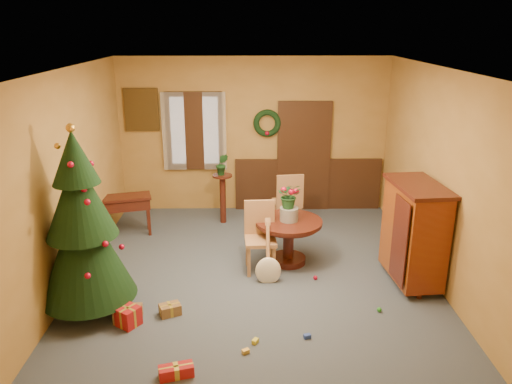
{
  "coord_description": "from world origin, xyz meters",
  "views": [
    {
      "loc": [
        -0.1,
        -6.45,
        3.44
      ],
      "look_at": [
        0.01,
        0.4,
        1.13
      ],
      "focal_mm": 35.0,
      "sensor_mm": 36.0,
      "label": 1
    }
  ],
  "objects_px": {
    "christmas_tree": "(82,227)",
    "writing_desk": "(127,206)",
    "dining_table": "(289,233)",
    "chair_near": "(260,234)",
    "sideboard": "(414,231)"
  },
  "relations": [
    {
      "from": "christmas_tree",
      "to": "sideboard",
      "type": "distance_m",
      "value": 4.31
    },
    {
      "from": "christmas_tree",
      "to": "dining_table",
      "type": "bearing_deg",
      "value": 26.6
    },
    {
      "from": "chair_near",
      "to": "writing_desk",
      "type": "bearing_deg",
      "value": 149.85
    },
    {
      "from": "dining_table",
      "to": "sideboard",
      "type": "bearing_deg",
      "value": -20.66
    },
    {
      "from": "dining_table",
      "to": "writing_desk",
      "type": "bearing_deg",
      "value": 157.23
    },
    {
      "from": "christmas_tree",
      "to": "writing_desk",
      "type": "bearing_deg",
      "value": 91.44
    },
    {
      "from": "sideboard",
      "to": "dining_table",
      "type": "bearing_deg",
      "value": 159.34
    },
    {
      "from": "christmas_tree",
      "to": "sideboard",
      "type": "height_order",
      "value": "christmas_tree"
    },
    {
      "from": "dining_table",
      "to": "chair_near",
      "type": "distance_m",
      "value": 0.47
    },
    {
      "from": "writing_desk",
      "to": "chair_near",
      "type": "bearing_deg",
      "value": -30.15
    },
    {
      "from": "dining_table",
      "to": "writing_desk",
      "type": "height_order",
      "value": "writing_desk"
    },
    {
      "from": "christmas_tree",
      "to": "writing_desk",
      "type": "height_order",
      "value": "christmas_tree"
    },
    {
      "from": "writing_desk",
      "to": "sideboard",
      "type": "xyz_separation_m",
      "value": [
        4.3,
        -1.73,
        0.25
      ]
    },
    {
      "from": "dining_table",
      "to": "sideboard",
      "type": "xyz_separation_m",
      "value": [
        1.65,
        -0.62,
        0.29
      ]
    },
    {
      "from": "writing_desk",
      "to": "dining_table",
      "type": "bearing_deg",
      "value": -22.77
    }
  ]
}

